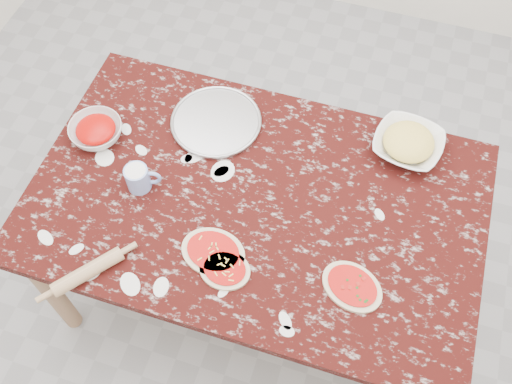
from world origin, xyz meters
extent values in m
plane|color=gray|center=(0.00, 0.00, 0.00)|extent=(4.00, 4.00, 0.00)
cube|color=black|center=(0.00, 0.00, 0.73)|extent=(1.60, 1.00, 0.04)
cube|color=#8E7050|center=(0.00, 0.00, 0.67)|extent=(1.50, 0.90, 0.08)
cylinder|color=#8E7050|center=(-0.72, -0.42, 0.35)|extent=(0.07, 0.07, 0.71)
cylinder|color=#8E7050|center=(-0.72, 0.42, 0.35)|extent=(0.07, 0.07, 0.71)
cylinder|color=#8E7050|center=(0.72, 0.42, 0.35)|extent=(0.07, 0.07, 0.71)
cylinder|color=#B2B2B7|center=(-0.25, 0.28, 0.76)|extent=(0.38, 0.38, 0.01)
imported|color=white|center=(-0.65, 0.08, 0.78)|extent=(0.22, 0.22, 0.06)
imported|color=white|center=(0.47, 0.38, 0.78)|extent=(0.29, 0.29, 0.06)
cylinder|color=#86A1E6|center=(-0.41, -0.07, 0.80)|extent=(0.08, 0.08, 0.10)
torus|color=#86A1E6|center=(-0.37, -0.06, 0.80)|extent=(0.07, 0.04, 0.07)
cylinder|color=silver|center=(-0.41, -0.07, 0.83)|extent=(0.07, 0.07, 0.01)
ellipsoid|color=beige|center=(-0.07, -0.24, 0.76)|extent=(0.24, 0.20, 0.01)
ellipsoid|color=red|center=(-0.07, -0.24, 0.76)|extent=(0.20, 0.16, 0.00)
ellipsoid|color=beige|center=(-0.01, -0.29, 0.76)|extent=(0.17, 0.15, 0.01)
ellipsoid|color=red|center=(-0.01, -0.29, 0.76)|extent=(0.14, 0.12, 0.00)
ellipsoid|color=beige|center=(0.40, -0.22, 0.76)|extent=(0.25, 0.22, 0.01)
ellipsoid|color=red|center=(0.40, -0.22, 0.76)|extent=(0.21, 0.18, 0.00)
cylinder|color=tan|center=(-0.43, -0.44, 0.77)|extent=(0.19, 0.22, 0.05)
camera|label=1|loc=(0.32, -1.00, 2.50)|focal=40.53mm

